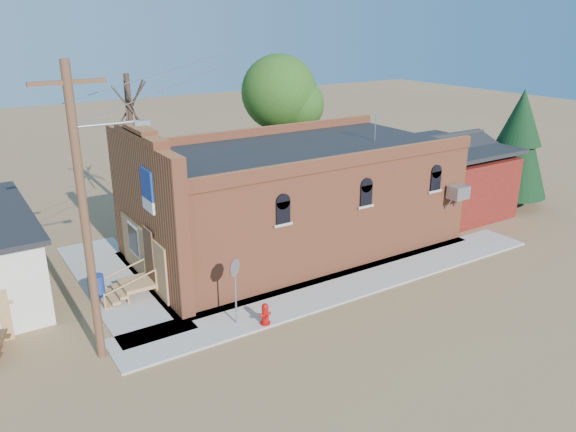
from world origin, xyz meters
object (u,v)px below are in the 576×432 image
stop_sign (235,274)px  fire_hydrant (265,314)px  utility_pole (86,212)px  trash_barrel (96,287)px  brick_bar (291,199)px

stop_sign → fire_hydrant: bearing=-49.3°
utility_pole → trash_barrel: (0.84, 3.86, -4.24)m
fire_hydrant → stop_sign: size_ratio=0.32×
brick_bar → trash_barrel: (-8.94, -0.44, -1.80)m
brick_bar → fire_hydrant: bearing=-130.0°
utility_pole → fire_hydrant: (5.18, -1.20, -4.31)m
utility_pole → fire_hydrant: bearing=-13.1°
utility_pole → fire_hydrant: size_ratio=11.51×
fire_hydrant → stop_sign: (-0.80, 0.60, 1.48)m
fire_hydrant → stop_sign: bearing=164.5°
trash_barrel → fire_hydrant: bearing=-49.4°
fire_hydrant → trash_barrel: bearing=152.1°
utility_pole → stop_sign: bearing=-7.8°
utility_pole → fire_hydrant: utility_pole is taller
fire_hydrant → stop_sign: 1.78m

